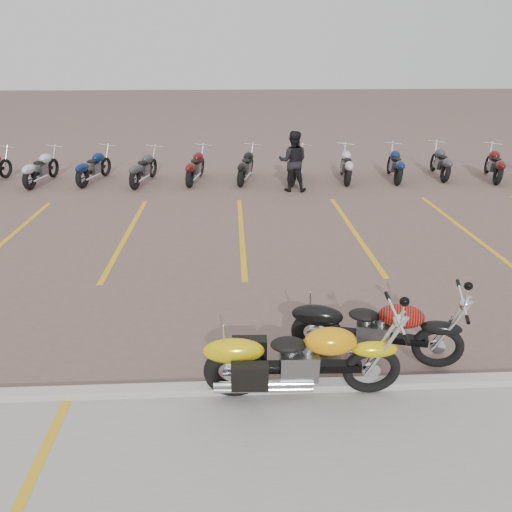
# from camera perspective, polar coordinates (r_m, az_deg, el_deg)

# --- Properties ---
(ground) EXTENTS (100.00, 100.00, 0.00)m
(ground) POSITION_cam_1_polar(r_m,az_deg,el_deg) (8.26, -1.01, -6.74)
(ground) COLOR brown
(ground) RESTS_ON ground
(curb) EXTENTS (60.00, 0.18, 0.12)m
(curb) POSITION_cam_1_polar(r_m,az_deg,el_deg) (6.55, -0.41, -14.85)
(curb) COLOR #ADAAA3
(curb) RESTS_ON ground
(parking_stripes) EXTENTS (38.00, 5.50, 0.01)m
(parking_stripes) POSITION_cam_1_polar(r_m,az_deg,el_deg) (11.91, -1.67, 2.71)
(parking_stripes) COLOR gold
(parking_stripes) RESTS_ON ground
(yellow_cruiser) EXTENTS (2.44, 0.37, 1.00)m
(yellow_cruiser) POSITION_cam_1_polar(r_m,az_deg,el_deg) (6.29, 4.77, -11.83)
(yellow_cruiser) COLOR black
(yellow_cruiser) RESTS_ON ground
(flame_cruiser) EXTENTS (2.28, 0.74, 0.96)m
(flame_cruiser) POSITION_cam_1_polar(r_m,az_deg,el_deg) (7.09, 13.08, -8.29)
(flame_cruiser) COLOR black
(flame_cruiser) RESTS_ON ground
(person_b) EXTENTS (0.99, 0.83, 1.82)m
(person_b) POSITION_cam_1_polar(r_m,az_deg,el_deg) (15.40, 4.24, 10.74)
(person_b) COLOR black
(person_b) RESTS_ON ground
(bg_bike_row) EXTENTS (20.80, 2.08, 1.10)m
(bg_bike_row) POSITION_cam_1_polar(r_m,az_deg,el_deg) (16.60, -1.26, 10.39)
(bg_bike_row) COLOR black
(bg_bike_row) RESTS_ON ground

